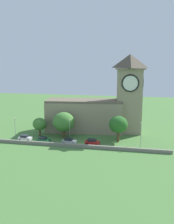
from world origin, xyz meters
TOP-DOWN VIEW (x-y plane):
  - ground_plane at (0.00, 15.00)m, footprint 200.00×200.00m
  - church at (4.47, 17.16)m, footprint 34.80×13.90m
  - quay_barrier at (0.00, -2.48)m, footprint 54.23×0.70m
  - car_white at (-17.50, 0.72)m, footprint 4.14×2.39m
  - car_green at (-11.17, 0.25)m, footprint 4.29×2.61m
  - car_silver at (-2.87, 0.46)m, footprint 4.41×2.28m
  - car_red at (4.22, 0.85)m, footprint 4.49×2.69m
  - streetlamp_west_end at (-21.65, 2.55)m, footprint 0.44×0.44m
  - streetlamp_west_mid at (-3.32, 2.81)m, footprint 0.44×0.44m
  - streetlamp_central at (18.45, 1.83)m, footprint 0.44×0.44m
  - tree_churchyard at (11.52, 5.52)m, footprint 5.82×5.82m
  - tree_riverside_west at (-6.55, 7.01)m, footprint 7.15×7.15m
  - tree_riverside_east at (-15.06, 7.18)m, footprint 4.61×4.61m

SIDE VIEW (x-z plane):
  - ground_plane at x=0.00m, z-range 0.00..0.00m
  - quay_barrier at x=0.00m, z-range 0.00..1.02m
  - car_green at x=-11.17m, z-range 0.01..1.70m
  - car_silver at x=-2.87m, z-range 0.01..1.76m
  - car_white at x=-17.50m, z-range 0.01..1.80m
  - car_red at x=4.22m, z-range 0.01..1.86m
  - tree_riverside_east at x=-15.06m, z-range 0.93..7.01m
  - streetlamp_west_end at x=-21.65m, z-range 1.17..8.10m
  - streetlamp_west_mid at x=-3.32m, z-range 1.19..8.44m
  - streetlamp_central at x=18.45m, z-range 1.21..8.74m
  - tree_riverside_west at x=-6.55m, z-range 0.95..9.35m
  - tree_churchyard at x=11.52m, z-range 1.43..9.62m
  - church at x=4.47m, z-range -4.74..22.43m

